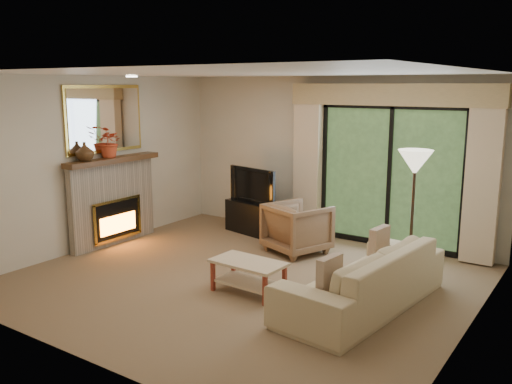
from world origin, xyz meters
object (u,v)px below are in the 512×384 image
Objects in this scene: media_console at (257,217)px; sofa at (363,277)px; armchair at (297,228)px; coffee_table at (248,277)px.

media_console is 3.30m from sofa.
armchair is 1.77m from coffee_table.
sofa is (2.71, -1.89, 0.08)m from media_console.
sofa is at bearing 19.52° from coffee_table.
sofa reaches higher than media_console.
media_console is at bearing 124.41° from coffee_table.
sofa is at bearing -22.73° from media_console.
coffee_table is at bearing 121.18° from armchair.
media_console is 1.30× the size of armchair.
armchair reaches higher than coffee_table.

